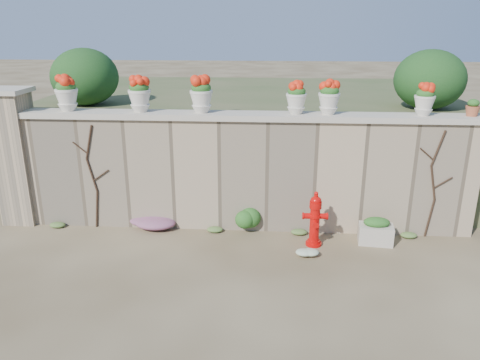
# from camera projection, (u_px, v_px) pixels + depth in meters

# --- Properties ---
(ground) EXTENTS (80.00, 80.00, 0.00)m
(ground) POSITION_uv_depth(u_px,v_px,m) (236.00, 276.00, 6.93)
(ground) COLOR #4E3C27
(ground) RESTS_ON ground
(stone_wall) EXTENTS (8.00, 0.40, 2.00)m
(stone_wall) POSITION_uv_depth(u_px,v_px,m) (244.00, 174.00, 8.30)
(stone_wall) COLOR tan
(stone_wall) RESTS_ON ground
(wall_cap) EXTENTS (8.10, 0.52, 0.10)m
(wall_cap) POSITION_uv_depth(u_px,v_px,m) (244.00, 116.00, 7.97)
(wall_cap) COLOR #B7AC9B
(wall_cap) RESTS_ON stone_wall
(gate_pillar) EXTENTS (0.72, 0.72, 2.48)m
(gate_pillar) POSITION_uv_depth(u_px,v_px,m) (16.00, 156.00, 8.49)
(gate_pillar) COLOR tan
(gate_pillar) RESTS_ON ground
(raised_fill) EXTENTS (9.00, 6.00, 2.00)m
(raised_fill) POSITION_uv_depth(u_px,v_px,m) (252.00, 134.00, 11.33)
(raised_fill) COLOR #384C23
(raised_fill) RESTS_ON ground
(back_shrub_left) EXTENTS (1.30, 1.30, 1.10)m
(back_shrub_left) POSITION_uv_depth(u_px,v_px,m) (85.00, 77.00, 9.15)
(back_shrub_left) COLOR #143814
(back_shrub_left) RESTS_ON raised_fill
(back_shrub_right) EXTENTS (1.30, 1.30, 1.10)m
(back_shrub_right) POSITION_uv_depth(u_px,v_px,m) (430.00, 80.00, 8.72)
(back_shrub_right) COLOR #143814
(back_shrub_right) RESTS_ON raised_fill
(vine_left) EXTENTS (0.60, 0.04, 1.91)m
(vine_left) POSITION_uv_depth(u_px,v_px,m) (93.00, 176.00, 8.27)
(vine_left) COLOR black
(vine_left) RESTS_ON ground
(vine_right) EXTENTS (0.60, 0.04, 1.91)m
(vine_right) POSITION_uv_depth(u_px,v_px,m) (434.00, 183.00, 7.89)
(vine_right) COLOR black
(vine_right) RESTS_ON ground
(fire_hydrant) EXTENTS (0.41, 0.29, 0.95)m
(fire_hydrant) POSITION_uv_depth(u_px,v_px,m) (315.00, 219.00, 7.74)
(fire_hydrant) COLOR #C30907
(fire_hydrant) RESTS_ON ground
(planter_box) EXTENTS (0.60, 0.39, 0.47)m
(planter_box) POSITION_uv_depth(u_px,v_px,m) (376.00, 231.00, 7.89)
(planter_box) COLOR #B7AC9B
(planter_box) RESTS_ON ground
(green_shrub) EXTENTS (0.62, 0.56, 0.59)m
(green_shrub) POSITION_uv_depth(u_px,v_px,m) (249.00, 217.00, 8.29)
(green_shrub) COLOR #1E5119
(green_shrub) RESTS_ON ground
(magenta_clump) EXTENTS (1.02, 0.68, 0.27)m
(magenta_clump) POSITION_uv_depth(u_px,v_px,m) (148.00, 222.00, 8.46)
(magenta_clump) COLOR #B42498
(magenta_clump) RESTS_ON ground
(white_flowers) EXTENTS (0.49, 0.39, 0.18)m
(white_flowers) POSITION_uv_depth(u_px,v_px,m) (309.00, 250.00, 7.51)
(white_flowers) COLOR white
(white_flowers) RESTS_ON ground
(urn_pot_0) EXTENTS (0.39, 0.39, 0.61)m
(urn_pot_0) POSITION_uv_depth(u_px,v_px,m) (67.00, 93.00, 8.05)
(urn_pot_0) COLOR beige
(urn_pot_0) RESTS_ON wall_cap
(urn_pot_1) EXTENTS (0.39, 0.39, 0.61)m
(urn_pot_1) POSITION_uv_depth(u_px,v_px,m) (139.00, 94.00, 7.97)
(urn_pot_1) COLOR beige
(urn_pot_1) RESTS_ON wall_cap
(urn_pot_2) EXTENTS (0.39, 0.39, 0.61)m
(urn_pot_2) POSITION_uv_depth(u_px,v_px,m) (201.00, 95.00, 7.90)
(urn_pot_2) COLOR beige
(urn_pot_2) RESTS_ON wall_cap
(urn_pot_3) EXTENTS (0.35, 0.35, 0.54)m
(urn_pot_3) POSITION_uv_depth(u_px,v_px,m) (296.00, 98.00, 7.81)
(urn_pot_3) COLOR beige
(urn_pot_3) RESTS_ON wall_cap
(urn_pot_4) EXTENTS (0.36, 0.36, 0.57)m
(urn_pot_4) POSITION_uv_depth(u_px,v_px,m) (329.00, 97.00, 7.77)
(urn_pot_4) COLOR beige
(urn_pot_4) RESTS_ON wall_cap
(urn_pot_5) EXTENTS (0.34, 0.34, 0.53)m
(urn_pot_5) POSITION_uv_depth(u_px,v_px,m) (425.00, 100.00, 7.67)
(urn_pot_5) COLOR beige
(urn_pot_5) RESTS_ON wall_cap
(terracotta_pot) EXTENTS (0.23, 0.23, 0.27)m
(terracotta_pot) POSITION_uv_depth(u_px,v_px,m) (473.00, 108.00, 7.66)
(terracotta_pot) COLOR #A85333
(terracotta_pot) RESTS_ON wall_cap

